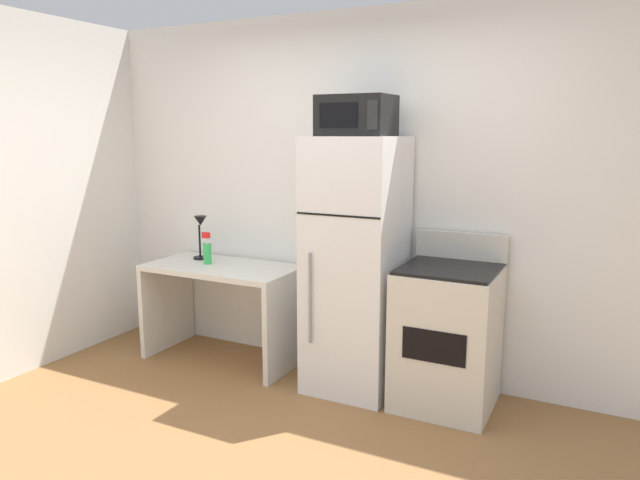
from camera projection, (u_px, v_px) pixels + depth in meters
ground_plane at (232, 478)px, 3.02m from camera, size 12.00×12.00×0.00m
wall_back_white at (363, 196)px, 4.28m from camera, size 5.00×0.10×2.60m
desk at (223, 294)px, 4.54m from camera, size 1.17×0.61×0.75m
desk_lamp at (200, 230)px, 4.66m from camera, size 0.14×0.12×0.35m
spray_bottle at (207, 251)px, 4.53m from camera, size 0.06×0.06×0.25m
refrigerator at (356, 265)px, 3.98m from camera, size 0.58×0.63×1.73m
microwave at (357, 116)px, 3.78m from camera, size 0.46×0.35×0.26m
oven_range at (447, 336)px, 3.77m from camera, size 0.61×0.61×1.10m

